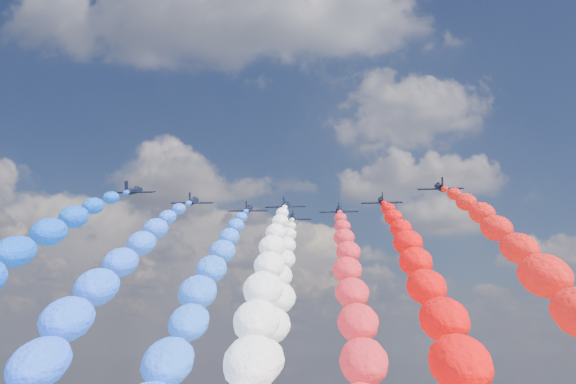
# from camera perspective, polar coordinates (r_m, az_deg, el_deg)

# --- Properties ---
(jet_0) EXTENTS (8.86, 11.77, 5.53)m
(jet_0) POSITION_cam_1_polar(r_m,az_deg,el_deg) (132.08, -12.78, 0.09)
(jet_0) COLOR black
(jet_1) EXTENTS (8.60, 11.59, 5.53)m
(jet_1) POSITION_cam_1_polar(r_m,az_deg,el_deg) (139.32, -7.93, -0.78)
(jet_1) COLOR black
(trail_1) EXTENTS (6.44, 116.54, 58.25)m
(trail_1) POSITION_cam_1_polar(r_m,az_deg,el_deg) (78.58, -16.63, -11.11)
(trail_1) COLOR #2459FC
(jet_2) EXTENTS (8.33, 11.39, 5.53)m
(jet_2) POSITION_cam_1_polar(r_m,az_deg,el_deg) (146.12, -3.33, -1.45)
(jet_2) COLOR black
(trail_2) EXTENTS (6.44, 116.54, 58.25)m
(trail_2) POSITION_cam_1_polar(r_m,az_deg,el_deg) (84.24, -7.88, -11.61)
(trail_2) COLOR blue
(jet_3) EXTENTS (8.84, 11.76, 5.53)m
(jet_3) POSITION_cam_1_polar(r_m,az_deg,el_deg) (141.69, -0.18, -1.11)
(jet_3) COLOR black
(trail_3) EXTENTS (6.44, 116.54, 58.25)m
(trail_3) POSITION_cam_1_polar(r_m,az_deg,el_deg) (79.28, -2.43, -11.64)
(trail_3) COLOR white
(jet_4) EXTENTS (8.84, 11.76, 5.53)m
(jet_4) POSITION_cam_1_polar(r_m,az_deg,el_deg) (155.29, 0.39, -2.16)
(jet_4) COLOR black
(trail_4) EXTENTS (6.44, 116.54, 58.25)m
(trail_4) POSITION_cam_1_polar(r_m,az_deg,el_deg) (93.09, -1.11, -11.84)
(trail_4) COLOR white
(jet_5) EXTENTS (8.79, 11.72, 5.53)m
(jet_5) POSITION_cam_1_polar(r_m,az_deg,el_deg) (147.29, 4.27, -1.53)
(jet_5) COLOR black
(trail_5) EXTENTS (6.44, 116.54, 58.25)m
(trail_5) POSITION_cam_1_polar(r_m,az_deg,el_deg) (84.90, 5.60, -11.67)
(trail_5) COLOR red
(jet_6) EXTENTS (8.84, 11.75, 5.53)m
(jet_6) POSITION_cam_1_polar(r_m,az_deg,el_deg) (139.18, 7.81, -0.77)
(jet_6) COLOR black
(trail_6) EXTENTS (6.44, 116.54, 58.25)m
(trail_6) POSITION_cam_1_polar(r_m,az_deg,el_deg) (77.02, 12.29, -11.32)
(trail_6) COLOR red
(jet_7) EXTENTS (8.97, 11.84, 5.53)m
(jet_7) POSITION_cam_1_polar(r_m,az_deg,el_deg) (129.04, 12.55, 0.38)
(jet_7) COLOR black
(trail_7) EXTENTS (6.44, 116.54, 58.25)m
(trail_7) POSITION_cam_1_polar(r_m,az_deg,el_deg) (67.94, 22.16, -10.51)
(trail_7) COLOR red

